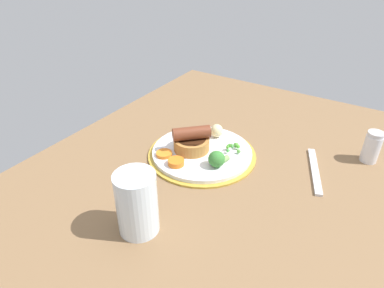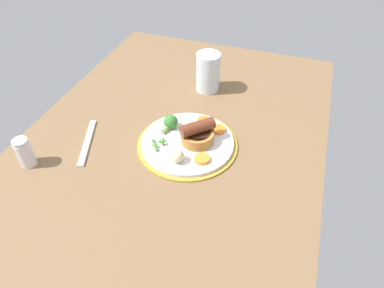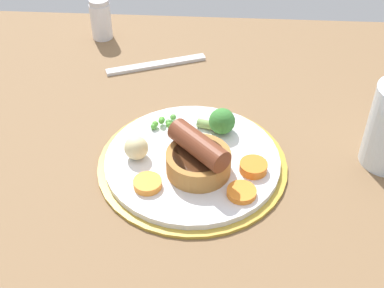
% 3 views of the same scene
% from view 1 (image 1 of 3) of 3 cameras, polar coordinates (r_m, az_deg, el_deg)
% --- Properties ---
extents(dining_table, '(1.10, 0.80, 0.03)m').
position_cam_1_polar(dining_table, '(0.81, 3.08, -5.02)').
color(dining_table, brown).
rests_on(dining_table, ground).
extents(dinner_plate, '(0.27, 0.27, 0.01)m').
position_cam_1_polar(dinner_plate, '(0.85, 1.68, -1.53)').
color(dinner_plate, '#B79333').
rests_on(dinner_plate, dining_table).
extents(sausage_pudding, '(0.09, 0.09, 0.06)m').
position_cam_1_polar(sausage_pudding, '(0.83, -0.08, 0.52)').
color(sausage_pudding, '#AD7538').
rests_on(sausage_pudding, dinner_plate).
extents(pea_pile, '(0.05, 0.04, 0.02)m').
position_cam_1_polar(pea_pile, '(0.85, 6.94, -0.43)').
color(pea_pile, '#4B9A32').
rests_on(pea_pile, dinner_plate).
extents(broccoli_floret_near, '(0.06, 0.04, 0.04)m').
position_cam_1_polar(broccoli_floret_near, '(0.78, 4.16, -2.57)').
color(broccoli_floret_near, '#387A33').
rests_on(broccoli_floret_near, dinner_plate).
extents(potato_chunk_0, '(0.03, 0.03, 0.03)m').
position_cam_1_polar(potato_chunk_0, '(0.89, 4.13, 2.21)').
color(potato_chunk_0, beige).
rests_on(potato_chunk_0, dinner_plate).
extents(carrot_slice_0, '(0.04, 0.04, 0.01)m').
position_cam_1_polar(carrot_slice_0, '(0.83, -4.67, -1.64)').
color(carrot_slice_0, orange).
rests_on(carrot_slice_0, dinner_plate).
extents(carrot_slice_1, '(0.04, 0.04, 0.01)m').
position_cam_1_polar(carrot_slice_1, '(0.91, 0.32, 1.90)').
color(carrot_slice_1, orange).
rests_on(carrot_slice_1, dinner_plate).
extents(carrot_slice_2, '(0.05, 0.05, 0.01)m').
position_cam_1_polar(carrot_slice_2, '(0.79, -2.67, -3.05)').
color(carrot_slice_2, orange).
rests_on(carrot_slice_2, dinner_plate).
extents(fork, '(0.17, 0.08, 0.01)m').
position_cam_1_polar(fork, '(0.84, 19.78, -4.18)').
color(fork, silver).
rests_on(fork, dining_table).
extents(drinking_glass, '(0.08, 0.08, 0.12)m').
position_cam_1_polar(drinking_glass, '(0.62, -9.16, -9.71)').
color(drinking_glass, silver).
rests_on(drinking_glass, dining_table).
extents(salt_shaker, '(0.04, 0.04, 0.08)m').
position_cam_1_polar(salt_shaker, '(0.92, 27.79, -0.44)').
color(salt_shaker, silver).
rests_on(salt_shaker, dining_table).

